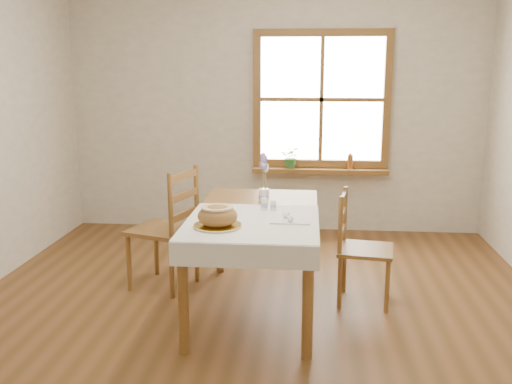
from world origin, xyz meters
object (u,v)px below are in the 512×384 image
(dining_table, at_px, (256,223))
(chair_left, at_px, (162,228))
(bread_plate, at_px, (218,226))
(flower_vase, at_px, (264,196))
(chair_right, at_px, (366,248))

(dining_table, relative_size, chair_left, 1.59)
(chair_left, height_order, bread_plate, chair_left)
(dining_table, relative_size, flower_vase, 17.81)
(dining_table, height_order, chair_left, chair_left)
(chair_right, bearing_deg, dining_table, 111.61)
(chair_left, bearing_deg, bread_plate, 53.77)
(dining_table, height_order, bread_plate, bread_plate)
(bread_plate, bearing_deg, chair_right, 32.05)
(chair_right, height_order, bread_plate, chair_right)
(chair_left, distance_m, flower_vase, 0.88)
(chair_left, relative_size, bread_plate, 3.28)
(chair_left, distance_m, bread_plate, 1.05)
(bread_plate, distance_m, flower_vase, 0.85)
(chair_left, height_order, chair_right, chair_left)
(chair_left, xyz_separation_m, bread_plate, (0.60, -0.83, 0.26))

